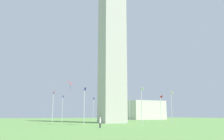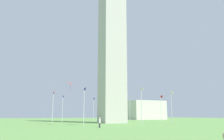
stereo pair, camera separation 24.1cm
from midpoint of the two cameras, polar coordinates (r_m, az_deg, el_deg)
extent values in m
plane|color=#609347|center=(67.65, -0.10, -12.70)|extent=(260.00, 260.00, 0.00)
cube|color=#B7B2A8|center=(71.75, -0.10, 8.70)|extent=(6.55, 6.55, 52.38)
cylinder|color=silver|center=(52.86, 7.04, -8.63)|extent=(0.14, 0.14, 8.31)
cube|color=white|center=(52.65, 7.25, -4.57)|extent=(1.00, 0.03, 0.64)
cylinder|color=silver|center=(63.38, 14.07, -8.74)|extent=(0.14, 0.14, 8.31)
cube|color=white|center=(63.17, 14.22, -5.36)|extent=(1.00, 0.03, 0.64)
cylinder|color=silver|center=(75.68, 11.63, -9.13)|extent=(0.14, 0.14, 8.31)
cube|color=red|center=(75.42, 11.76, -6.30)|extent=(1.00, 0.03, 0.64)
cylinder|color=silver|center=(83.20, 4.19, -9.46)|extent=(0.14, 0.14, 8.31)
cube|color=white|center=(82.89, 4.34, -6.89)|extent=(1.00, 0.03, 0.64)
cylinder|color=silver|center=(83.09, -4.65, -9.45)|extent=(0.14, 0.14, 8.31)
cube|color=#1E2D99|center=(82.74, -4.49, -6.88)|extent=(1.00, 0.03, 0.64)
cylinder|color=silver|center=(75.37, -12.00, -9.11)|extent=(0.14, 0.14, 8.31)
cube|color=#1E2D99|center=(75.02, -11.80, -6.28)|extent=(1.00, 0.03, 0.64)
cylinder|color=silver|center=(63.01, -14.23, -8.72)|extent=(0.14, 0.14, 8.31)
cube|color=red|center=(62.69, -13.99, -5.33)|extent=(1.00, 0.03, 0.64)
cylinder|color=silver|center=(52.67, -6.89, -8.62)|extent=(0.14, 0.14, 8.31)
cube|color=#1E2D99|center=(52.42, -6.62, -4.55)|extent=(1.00, 0.03, 0.64)
cylinder|color=#2D2D38|center=(42.73, -3.06, -13.22)|extent=(0.29, 0.29, 0.80)
cylinder|color=white|center=(42.71, -3.05, -12.19)|extent=(0.32, 0.32, 0.75)
sphere|color=beige|center=(42.70, -3.04, -11.52)|extent=(0.24, 0.24, 0.24)
cube|color=red|center=(55.11, -10.13, -3.16)|extent=(1.63, 1.56, 0.77)
cylinder|color=maroon|center=(54.98, -10.17, -4.21)|extent=(0.04, 0.04, 1.53)
cube|color=beige|center=(130.05, 6.27, -9.69)|extent=(26.97, 17.47, 9.35)
camera|label=1|loc=(0.12, -90.10, 0.02)|focal=37.85mm
camera|label=2|loc=(0.12, 89.90, -0.02)|focal=37.85mm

